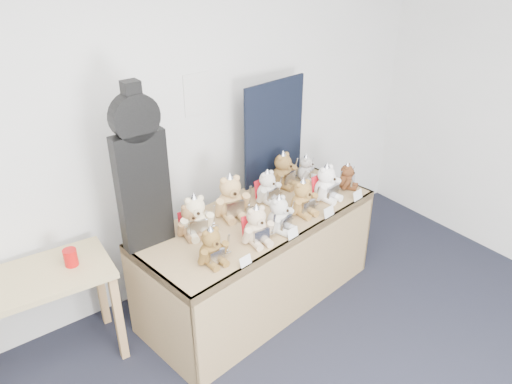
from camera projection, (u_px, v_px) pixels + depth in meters
room_shell at (197, 94)px, 3.49m from camera, size 6.00×6.00×6.00m
display_table at (265, 239)px, 3.52m from camera, size 1.85×0.97×0.74m
side_table at (41, 292)px, 3.02m from camera, size 0.88×0.54×0.70m
guitar_case at (141, 170)px, 2.96m from camera, size 0.32×0.10×1.06m
navy_board at (274, 132)px, 3.81m from camera, size 0.60×0.08×0.80m
red_cup at (71, 257)px, 3.02m from camera, size 0.08×0.08×0.11m
teddy_front_far_left at (212, 247)px, 2.97m from camera, size 0.22×0.17×0.27m
teddy_front_left at (257, 226)px, 3.16m from camera, size 0.24×0.21×0.29m
teddy_front_centre at (280, 215)px, 3.28m from camera, size 0.24×0.21×0.28m
teddy_front_right at (303, 199)px, 3.47m from camera, size 0.24×0.19×0.29m
teddy_front_far_right at (326, 184)px, 3.65m from camera, size 0.25×0.22×0.31m
teddy_front_end at (347, 177)px, 3.82m from camera, size 0.19×0.18×0.22m
teddy_back_left at (196, 217)px, 3.24m from camera, size 0.26×0.23×0.32m
teddy_back_centre_left at (231, 198)px, 3.43m from camera, size 0.28×0.25×0.35m
teddy_back_centre_right at (268, 188)px, 3.63m from camera, size 0.23×0.19×0.27m
teddy_back_right at (284, 171)px, 3.83m from camera, size 0.26×0.23×0.31m
teddy_back_end at (306, 169)px, 3.95m from camera, size 0.19×0.19×0.23m
teddy_back_far_left at (191, 221)px, 3.23m from camera, size 0.22×0.19×0.27m
entry_card_a at (245, 261)px, 2.97m from camera, size 0.09×0.03×0.06m
entry_card_b at (293, 233)px, 3.23m from camera, size 0.10×0.03×0.07m
entry_card_c at (329, 212)px, 3.47m from camera, size 0.10×0.03×0.07m
entry_card_d at (358, 195)px, 3.68m from camera, size 0.10×0.03×0.07m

